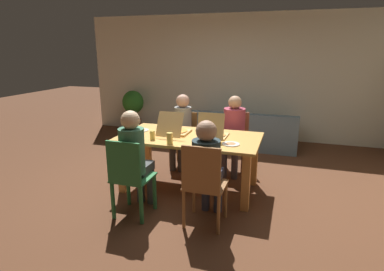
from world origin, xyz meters
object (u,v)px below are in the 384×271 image
Objects in this scene: potted_plant at (133,107)px; dining_table at (190,145)px; person_1 at (135,154)px; chair_3 at (185,136)px; drinking_glass_1 at (152,135)px; couch at (242,133)px; chair_2 at (235,139)px; chair_0 at (203,182)px; drinking_glass_0 at (170,138)px; person_2 at (233,128)px; person_0 at (207,162)px; chair_1 at (130,177)px; person_3 at (182,125)px; pizza_box_1 at (214,133)px; plate_0 at (208,145)px; plate_1 at (141,130)px; plate_2 at (231,144)px; pizza_box_0 at (175,131)px.

dining_table is at bearing -48.97° from potted_plant.
person_1 reaches higher than chair_3.
drinking_glass_1 reaches higher than couch.
chair_2 is 0.44× the size of couch.
drinking_glass_0 is at bearing 138.95° from chair_0.
person_0 is at bearing -90.00° from person_2.
chair_1 is 0.79× the size of person_3.
chair_1 is 3.28m from couch.
pizza_box_1 is at bearing 45.49° from drinking_glass_0.
person_3 is 8.47× the size of drinking_glass_0.
person_0 is 1.71m from chair_2.
chair_1 is at bearing -139.85° from plate_0.
chair_1 is 4.03m from potted_plant.
person_0 is at bearing -90.00° from chair_2.
couch is (0.79, 3.18, -0.23)m from chair_1.
drinking_glass_0 reaches higher than chair_3.
person_3 is at bearing 90.00° from chair_1.
chair_0 is 1.10× the size of chair_3.
person_2 is at bearing 61.85° from person_1.
person_3 reaches higher than plate_1.
chair_1 is at bearing -116.15° from person_2.
person_0 is 5.22× the size of plate_0.
dining_table is 13.35× the size of drinking_glass_0.
drinking_glass_0 is at bearing -101.14° from couch.
chair_0 is at bearing -90.00° from person_2.
pizza_box_1 reaches higher than potted_plant.
drinking_glass_0 is 1.23× the size of drinking_glass_1.
plate_1 is 0.11× the size of couch.
drinking_glass_1 is at bearing 151.83° from person_0.
drinking_glass_0 is (-0.74, -0.20, 0.06)m from plate_2.
plate_2 is at bearing 25.79° from plate_0.
chair_1 reaches higher than drinking_glass_0.
dining_table is 1.55× the size of person_2.
pizza_box_0 is (-0.69, -0.88, 0.31)m from chair_2.
drinking_glass_1 is at bearing 91.46° from person_1.
pizza_box_1 is 1.10m from plate_1.
potted_plant is (-2.72, 3.38, -0.13)m from person_0.
pizza_box_0 is at bearing -76.65° from person_3.
chair_0 is at bearing -52.35° from potted_plant.
drinking_glass_0 is (0.65, -0.48, 0.06)m from plate_1.
plate_1 is at bearing 143.41° from drinking_glass_0.
drinking_glass_0 is (0.28, -1.36, 0.36)m from chair_3.
drinking_glass_0 is (0.10, -0.46, 0.02)m from pizza_box_0.
person_2 is 1.49m from couch.
chair_3 is (-0.86, 0.16, -0.24)m from person_2.
person_0 is at bearing -75.76° from plate_0.
drinking_glass_0 is at bearing 63.58° from chair_1.
person_2 is 5.48× the size of plate_2.
person_2 is at bearing 63.85° from chair_1.
person_0 is 1.25× the size of chair_1.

